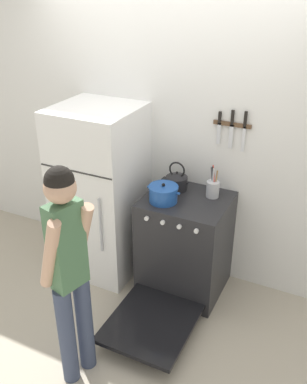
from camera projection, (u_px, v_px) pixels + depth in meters
name	position (u px, v px, depth m)	size (l,w,h in m)	color
ground_plane	(168.00, 258.00, 4.30)	(14.00, 14.00, 0.00)	#B2A893
wall_back	(171.00, 138.00, 3.74)	(10.00, 0.06, 2.55)	silver
refrigerator	(101.00, 192.00, 3.87)	(0.70, 0.71, 1.58)	white
stove_range	(183.00, 247.00, 3.70)	(0.70, 1.34, 0.90)	#232326
dutch_oven_pot	(163.00, 194.00, 3.45)	(0.28, 0.24, 0.16)	#1E4C9E
tea_kettle	(177.00, 181.00, 3.64)	(0.23, 0.19, 0.25)	black
utensil_jar	(213.00, 188.00, 3.52)	(0.11, 0.11, 0.27)	#B7BABF
person	(69.00, 268.00, 2.68)	(0.31, 0.37, 1.62)	#38425B
wall_knife_strip	(232.00, 124.00, 3.39)	(0.31, 0.03, 0.33)	brown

